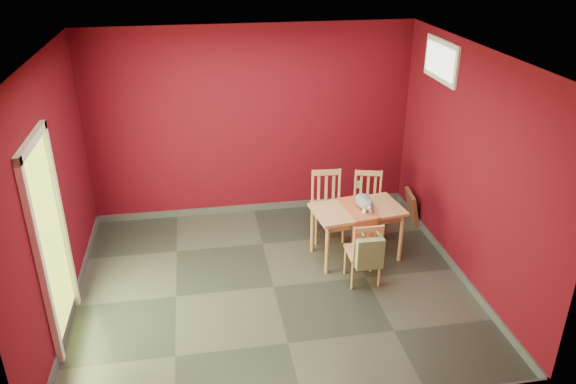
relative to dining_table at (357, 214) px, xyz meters
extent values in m
plane|color=#2D342D|center=(-1.13, -0.51, -0.60)|extent=(4.50, 4.50, 0.00)
plane|color=#530814|center=(-1.13, 1.49, 0.75)|extent=(4.50, 0.00, 4.50)
plane|color=#530814|center=(-1.13, -2.51, 0.75)|extent=(4.50, 0.00, 4.50)
plane|color=#530814|center=(-3.38, -0.51, 0.75)|extent=(0.00, 4.00, 4.00)
plane|color=#530814|center=(1.12, -0.51, 0.75)|extent=(0.00, 4.00, 4.00)
plane|color=white|center=(-1.13, -0.51, 2.10)|extent=(4.50, 4.50, 0.00)
cube|color=#3F4244|center=(-1.13, 1.48, -0.55)|extent=(4.50, 0.02, 0.10)
cube|color=#3F4244|center=(-3.37, -0.51, -0.55)|extent=(0.03, 4.00, 0.10)
cube|color=#3F4244|center=(1.11, -0.51, -0.55)|extent=(0.03, 4.00, 0.10)
cube|color=#B7D838|center=(-3.37, -0.91, 0.43)|extent=(0.02, 0.85, 2.05)
cube|color=white|center=(-3.35, -1.37, 0.47)|extent=(0.06, 0.08, 2.13)
cube|color=white|center=(-3.35, -0.44, 0.47)|extent=(0.06, 0.08, 2.13)
cube|color=white|center=(-3.35, -0.91, 1.49)|extent=(0.06, 1.01, 0.08)
cube|color=white|center=(1.10, 0.49, 1.75)|extent=(0.03, 0.90, 0.50)
cube|color=white|center=(1.08, 0.49, 1.75)|extent=(0.02, 0.76, 0.36)
cube|color=silver|center=(0.47, 1.48, -0.30)|extent=(0.08, 0.02, 0.12)
cube|color=tan|center=(0.00, 0.00, 0.07)|extent=(1.16, 0.77, 0.04)
cube|color=tan|center=(0.00, 0.00, 0.00)|extent=(1.04, 0.65, 0.09)
cylinder|color=tan|center=(-0.45, -0.33, -0.27)|extent=(0.05, 0.05, 0.65)
cylinder|color=tan|center=(-0.52, 0.20, -0.27)|extent=(0.05, 0.05, 0.65)
cylinder|color=tan|center=(0.52, -0.20, -0.27)|extent=(0.05, 0.05, 0.65)
cylinder|color=tan|center=(0.45, 0.33, -0.27)|extent=(0.05, 0.05, 0.65)
cube|color=#B1532D|center=(0.00, 0.00, 0.09)|extent=(0.40, 0.69, 0.01)
cube|color=#B1532D|center=(0.00, -0.33, -0.08)|extent=(0.32, 0.05, 0.33)
cube|color=tan|center=(-0.24, 0.54, -0.16)|extent=(0.45, 0.45, 0.04)
cylinder|color=tan|center=(-0.43, 0.37, -0.39)|extent=(0.04, 0.04, 0.41)
cylinder|color=tan|center=(-0.41, 0.74, -0.39)|extent=(0.04, 0.04, 0.41)
cylinder|color=tan|center=(-0.07, 0.35, -0.39)|extent=(0.04, 0.04, 0.41)
cylinder|color=tan|center=(-0.05, 0.72, -0.39)|extent=(0.04, 0.04, 0.41)
cylinder|color=tan|center=(-0.41, 0.74, 0.09)|extent=(0.04, 0.04, 0.45)
cylinder|color=tan|center=(-0.05, 0.72, 0.09)|extent=(0.04, 0.04, 0.45)
cube|color=tan|center=(-0.23, 0.73, 0.27)|extent=(0.39, 0.06, 0.07)
cube|color=tan|center=(-0.33, 0.73, 0.05)|extent=(0.04, 0.02, 0.35)
cube|color=tan|center=(-0.23, 0.73, 0.05)|extent=(0.04, 0.02, 0.35)
cube|color=tan|center=(-0.13, 0.72, 0.05)|extent=(0.04, 0.02, 0.35)
cube|color=tan|center=(0.31, 0.56, -0.19)|extent=(0.49, 0.49, 0.04)
cylinder|color=tan|center=(0.10, 0.44, -0.40)|extent=(0.03, 0.03, 0.39)
cylinder|color=tan|center=(0.19, 0.77, -0.40)|extent=(0.03, 0.03, 0.39)
cylinder|color=tan|center=(0.43, 0.35, -0.40)|extent=(0.03, 0.03, 0.39)
cylinder|color=tan|center=(0.52, 0.68, -0.40)|extent=(0.03, 0.03, 0.39)
cylinder|color=tan|center=(0.19, 0.77, 0.05)|extent=(0.03, 0.03, 0.43)
cylinder|color=tan|center=(0.52, 0.68, 0.05)|extent=(0.03, 0.03, 0.43)
cube|color=tan|center=(0.36, 0.72, 0.22)|extent=(0.36, 0.13, 0.07)
cube|color=tan|center=(0.27, 0.75, 0.01)|extent=(0.04, 0.03, 0.33)
cube|color=tan|center=(0.36, 0.72, 0.01)|extent=(0.04, 0.03, 0.33)
cube|color=tan|center=(0.45, 0.70, 0.01)|extent=(0.04, 0.03, 0.33)
cube|color=tan|center=(-0.07, -0.54, -0.21)|extent=(0.38, 0.38, 0.04)
cylinder|color=tan|center=(0.09, -0.38, -0.41)|extent=(0.03, 0.03, 0.37)
cylinder|color=tan|center=(0.09, -0.70, -0.41)|extent=(0.03, 0.03, 0.37)
cylinder|color=tan|center=(-0.23, -0.37, -0.41)|extent=(0.03, 0.03, 0.37)
cylinder|color=tan|center=(-0.24, -0.70, -0.41)|extent=(0.03, 0.03, 0.37)
cylinder|color=tan|center=(0.09, -0.70, 0.01)|extent=(0.03, 0.03, 0.41)
cylinder|color=tan|center=(-0.24, -0.70, 0.01)|extent=(0.03, 0.03, 0.41)
cube|color=tan|center=(-0.07, -0.70, 0.18)|extent=(0.34, 0.03, 0.06)
cube|color=tan|center=(0.02, -0.70, -0.02)|extent=(0.03, 0.02, 0.32)
cube|color=tan|center=(-0.07, -0.70, -0.02)|extent=(0.03, 0.02, 0.32)
cube|color=tan|center=(-0.16, -0.70, -0.02)|extent=(0.03, 0.02, 0.32)
cube|color=#718F5B|center=(-0.07, -0.78, -0.09)|extent=(0.31, 0.10, 0.37)
cylinder|color=#718F5B|center=(-0.16, -0.72, 0.15)|extent=(0.02, 0.16, 0.02)
cylinder|color=#718F5B|center=(0.01, -0.72, 0.15)|extent=(0.02, 0.16, 0.02)
cube|color=brown|center=(1.06, 0.80, -0.38)|extent=(0.19, 0.45, 0.43)
cube|color=black|center=(1.05, 0.80, -0.38)|extent=(0.13, 0.31, 0.30)
camera|label=1|loc=(-1.89, -5.92, 3.22)|focal=35.00mm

